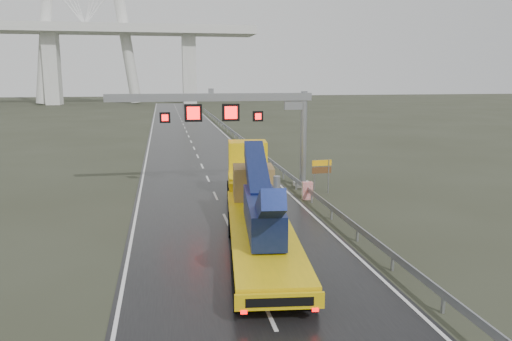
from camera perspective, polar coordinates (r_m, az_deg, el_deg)
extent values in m
plane|color=#2E3021|center=(20.07, 0.25, -13.62)|extent=(400.00, 400.00, 0.00)
cube|color=black|center=(58.65, -7.10, 2.53)|extent=(11.00, 200.00, 0.02)
cube|color=silver|center=(38.29, 5.35, -1.58)|extent=(1.20, 1.20, 0.30)
cylinder|color=gray|center=(37.71, 5.44, 3.55)|extent=(0.48, 0.48, 7.20)
cube|color=gray|center=(36.16, -5.15, 8.34)|extent=(14.80, 0.55, 0.55)
cube|color=gray|center=(37.26, 4.32, 7.65)|extent=(1.40, 0.35, 0.90)
cube|color=gray|center=(36.14, -5.16, 9.05)|extent=(0.35, 0.35, 0.35)
cube|color=black|center=(36.07, -7.18, 6.54)|extent=(1.25, 0.25, 1.25)
cube|color=#FF0C0C|center=(35.93, -7.17, 6.52)|extent=(0.90, 0.02, 0.90)
cube|color=black|center=(36.33, -2.90, 6.64)|extent=(1.25, 0.25, 1.25)
cube|color=#FF0C0C|center=(36.19, -2.87, 6.62)|extent=(0.90, 0.02, 0.90)
cube|color=black|center=(36.03, -10.36, 5.97)|extent=(0.75, 0.25, 0.75)
cube|color=#FF0C0C|center=(35.89, -10.36, 5.95)|extent=(0.54, 0.02, 0.54)
cube|color=black|center=(36.67, 0.22, 6.22)|extent=(0.75, 0.25, 0.75)
cube|color=#FF0C0C|center=(36.53, 0.26, 6.20)|extent=(0.54, 0.02, 0.54)
cube|color=silver|center=(161.10, -22.26, 10.72)|extent=(4.00, 6.00, 21.00)
cube|color=silver|center=(158.21, -7.65, 11.42)|extent=(4.00, 6.00, 21.00)
cube|color=gold|center=(24.06, 0.57, -6.64)|extent=(4.51, 14.84, 0.37)
cube|color=gold|center=(17.20, 2.71, -14.72)|extent=(3.02, 0.46, 0.57)
cube|color=black|center=(17.14, 2.74, -14.82)|extent=(2.28, 0.27, 0.31)
cube|color=#FF0505|center=(17.18, -1.40, -15.90)|extent=(0.23, 0.07, 0.13)
cube|color=#FF0505|center=(17.45, 6.80, -15.54)|extent=(0.23, 0.07, 0.13)
cube|color=gold|center=(31.40, -0.61, -1.72)|extent=(2.83, 1.54, 0.52)
cube|color=gold|center=(33.08, -0.79, -1.54)|extent=(3.04, 3.41, 1.25)
cube|color=gold|center=(34.69, -0.98, 1.14)|extent=(2.82, 2.36, 2.71)
cube|color=black|center=(35.69, -1.08, 1.92)|extent=(2.39, 0.32, 1.25)
cube|color=#111E4F|center=(22.78, 0.79, -5.04)|extent=(2.14, 6.38, 1.46)
cube|color=#111E4F|center=(26.03, 0.10, -0.21)|extent=(1.67, 5.83, 2.67)
cube|color=#111E4F|center=(20.02, 1.45, -4.47)|extent=(1.39, 4.21, 2.52)
cylinder|color=gray|center=(22.60, 2.38, -2.71)|extent=(0.35, 0.35, 1.67)
cube|color=#9C7546|center=(29.01, -0.32, -1.33)|extent=(2.54, 2.54, 1.88)
cylinder|color=black|center=(19.86, 1.72, -12.26)|extent=(3.12, 1.37, 1.04)
cylinder|color=black|center=(26.71, 0.10, -6.15)|extent=(3.12, 1.37, 1.04)
cylinder|color=black|center=(34.86, -0.95, -2.05)|extent=(2.93, 1.45, 1.15)
cylinder|color=gray|center=(35.74, 6.71, -0.71)|extent=(0.08, 0.08, 2.48)
cylinder|color=gray|center=(36.05, 8.28, -0.65)|extent=(0.08, 0.08, 2.48)
cube|color=#FFB10D|center=(35.71, 7.54, 0.86)|extent=(1.45, 0.15, 0.41)
cube|color=#593519|center=(35.80, 7.52, 0.05)|extent=(1.45, 0.15, 0.46)
cube|color=red|center=(34.22, 5.88, -2.30)|extent=(0.73, 0.42, 1.20)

